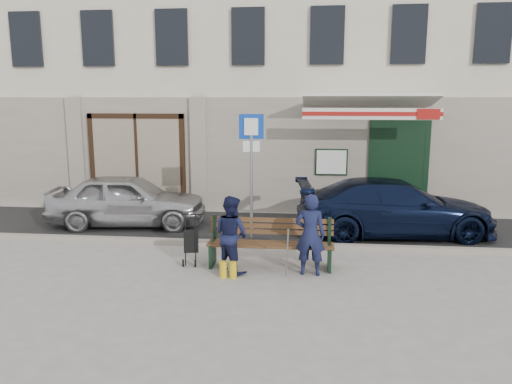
# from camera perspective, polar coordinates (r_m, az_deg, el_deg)

# --- Properties ---
(ground) EXTENTS (80.00, 80.00, 0.00)m
(ground) POSITION_cam_1_polar(r_m,az_deg,el_deg) (9.58, -4.47, -8.81)
(ground) COLOR #9E9991
(ground) RESTS_ON ground
(asphalt_lane) EXTENTS (60.00, 3.20, 0.01)m
(asphalt_lane) POSITION_cam_1_polar(r_m,az_deg,el_deg) (12.50, -1.87, -4.04)
(asphalt_lane) COLOR #282828
(asphalt_lane) RESTS_ON ground
(curb) EXTENTS (60.00, 0.18, 0.12)m
(curb) POSITION_cam_1_polar(r_m,az_deg,el_deg) (10.96, -3.04, -5.90)
(curb) COLOR #9E9384
(curb) RESTS_ON ground
(building) EXTENTS (20.00, 8.27, 10.00)m
(building) POSITION_cam_1_polar(r_m,az_deg,el_deg) (17.48, 0.59, 16.62)
(building) COLOR beige
(building) RESTS_ON ground
(car_silver) EXTENTS (4.03, 1.95, 1.33)m
(car_silver) POSITION_cam_1_polar(r_m,az_deg,el_deg) (12.93, -14.46, -0.89)
(car_silver) COLOR #B5B5BA
(car_silver) RESTS_ON ground
(car_navy) EXTENTS (4.75, 2.34, 1.33)m
(car_navy) POSITION_cam_1_polar(r_m,az_deg,el_deg) (12.11, 15.55, -1.72)
(car_navy) COLOR black
(car_navy) RESTS_ON ground
(parking_sign) EXTENTS (0.53, 0.10, 2.85)m
(parking_sign) POSITION_cam_1_polar(r_m,az_deg,el_deg) (10.77, -0.53, 3.99)
(parking_sign) COLOR gray
(parking_sign) RESTS_ON ground
(bench) EXTENTS (2.40, 1.17, 0.98)m
(bench) POSITION_cam_1_polar(r_m,az_deg,el_deg) (9.56, 1.38, -5.93)
(bench) COLOR brown
(bench) RESTS_ON ground
(man) EXTENTS (0.57, 0.39, 1.51)m
(man) POSITION_cam_1_polar(r_m,az_deg,el_deg) (9.12, 6.22, -4.86)
(man) COLOR #151A3B
(man) RESTS_ON ground
(woman) EXTENTS (0.89, 0.86, 1.44)m
(woman) POSITION_cam_1_polar(r_m,az_deg,el_deg) (9.23, -2.86, -4.85)
(woman) COLOR #141838
(woman) RESTS_ON ground
(stroller) EXTENTS (0.32, 0.43, 0.97)m
(stroller) POSITION_cam_1_polar(r_m,az_deg,el_deg) (9.82, -7.43, -5.73)
(stroller) COLOR black
(stroller) RESTS_ON ground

